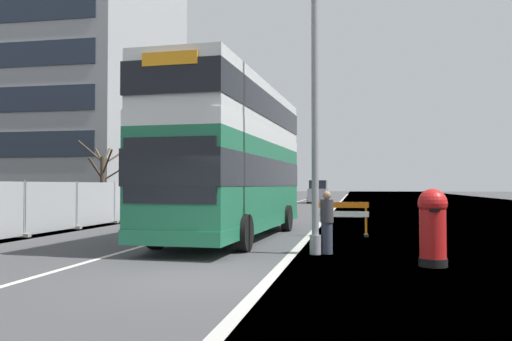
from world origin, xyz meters
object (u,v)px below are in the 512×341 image
object	(u,v)px
lamppost_foreground	(315,95)
car_oncoming_near	(226,195)
double_decker_bus	(234,157)
car_receding_far	(318,193)
roadworks_barrier	(340,214)
red_pillar_postbox	(433,224)
pedestrian_at_kerb	(327,222)
car_receding_mid	(255,194)

from	to	relation	value
lamppost_foreground	car_oncoming_near	size ratio (longest dim) A/B	1.90
double_decker_bus	car_receding_far	xyz separation A→B (m)	(0.39, 34.77, -1.68)
lamppost_foreground	roadworks_barrier	world-z (taller)	lamppost_foreground
lamppost_foreground	car_receding_far	size ratio (longest dim) A/B	2.01
red_pillar_postbox	car_oncoming_near	world-z (taller)	car_oncoming_near
pedestrian_at_kerb	lamppost_foreground	bearing A→B (deg)	-151.24
car_receding_mid	pedestrian_at_kerb	xyz separation A→B (m)	(7.47, -28.82, -0.18)
car_oncoming_near	lamppost_foreground	bearing A→B (deg)	-70.44
double_decker_bus	car_oncoming_near	size ratio (longest dim) A/B	2.46
double_decker_bus	car_oncoming_near	bearing A→B (deg)	104.84
lamppost_foreground	car_oncoming_near	distance (m)	24.22
double_decker_bus	pedestrian_at_kerb	xyz separation A→B (m)	(3.30, -3.48, -1.90)
double_decker_bus	lamppost_foreground	size ratio (longest dim) A/B	1.29
red_pillar_postbox	pedestrian_at_kerb	bearing A→B (deg)	145.10
roadworks_barrier	car_oncoming_near	distance (m)	19.61
roadworks_barrier	car_receding_mid	size ratio (longest dim) A/B	0.44
lamppost_foreground	car_receding_mid	size ratio (longest dim) A/B	1.94
pedestrian_at_kerb	car_receding_mid	bearing A→B (deg)	104.53
double_decker_bus	pedestrian_at_kerb	distance (m)	5.16
car_receding_far	red_pillar_postbox	bearing A→B (deg)	-82.44
car_receding_mid	car_oncoming_near	bearing A→B (deg)	-97.71
roadworks_barrier	pedestrian_at_kerb	distance (m)	4.83
double_decker_bus	red_pillar_postbox	distance (m)	7.88
red_pillar_postbox	car_receding_far	size ratio (longest dim) A/B	0.39
roadworks_barrier	pedestrian_at_kerb	world-z (taller)	pedestrian_at_kerb
double_decker_bus	lamppost_foreground	world-z (taller)	lamppost_foreground
double_decker_bus	car_receding_far	bearing A→B (deg)	89.35
car_receding_far	pedestrian_at_kerb	world-z (taller)	car_receding_far
red_pillar_postbox	car_receding_far	distance (m)	40.28
double_decker_bus	car_receding_mid	world-z (taller)	double_decker_bus
car_receding_mid	car_receding_far	world-z (taller)	car_receding_far
lamppost_foreground	car_receding_far	bearing A→B (deg)	93.90
red_pillar_postbox	roadworks_barrier	distance (m)	6.86
double_decker_bus	roadworks_barrier	xyz separation A→B (m)	(3.49, 1.35, -1.94)
car_receding_mid	pedestrian_at_kerb	world-z (taller)	car_receding_mid
pedestrian_at_kerb	double_decker_bus	bearing A→B (deg)	133.42
double_decker_bus	car_receding_mid	distance (m)	25.74
roadworks_barrier	car_receding_mid	world-z (taller)	car_receding_mid
red_pillar_postbox	car_receding_mid	distance (m)	32.05
roadworks_barrier	car_receding_far	xyz separation A→B (m)	(-3.10, 33.43, 0.26)
red_pillar_postbox	roadworks_barrier	bearing A→B (deg)	108.71
double_decker_bus	roadworks_barrier	distance (m)	4.21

